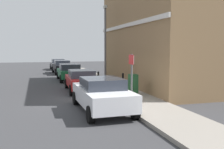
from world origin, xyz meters
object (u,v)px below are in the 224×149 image
street_sign (132,71)px  bollard_far_kerb (98,79)px  car_black (62,67)px  lamppost (105,40)px  car_green (69,72)px  car_red (81,80)px  utility_cabinet (133,86)px  bollard_near_cabinet (123,81)px  car_white (102,94)px  car_grey (58,64)px

street_sign → bollard_far_kerb: bearing=92.2°
car_black → lamppost: (2.39, -9.17, 2.56)m
car_green → car_black: (-0.02, 6.29, 0.01)m
car_red → street_sign: street_sign is taller
car_black → street_sign: bearing=-176.4°
utility_cabinet → bollard_near_cabinet: (0.10, 2.02, 0.02)m
bollard_near_cabinet → lamppost: size_ratio=0.18×
bollard_far_kerb → car_green: bearing=103.6°
car_red → lamppost: lamppost is taller
car_white → bollard_near_cabinet: bearing=-29.9°
street_sign → utility_cabinet: bearing=67.2°
car_black → car_red: bearing=179.0°
car_red → bollard_far_kerb: (1.22, 0.52, -0.01)m
utility_cabinet → car_grey: bearing=96.5°
utility_cabinet → lamppost: bearing=90.0°
car_black → street_sign: size_ratio=1.93×
bollard_near_cabinet → utility_cabinet: bearing=-92.8°
car_green → street_sign: street_sign is taller
utility_cabinet → bollard_near_cabinet: bearing=87.2°
bollard_far_kerb → lamppost: bearing=64.5°
car_green → street_sign: size_ratio=1.75×
lamppost → car_grey: bearing=99.1°
bollard_near_cabinet → street_sign: size_ratio=0.45×
street_sign → car_white: bearing=-166.7°
car_red → bollard_near_cabinet: size_ratio=3.97×
car_green → lamppost: (2.37, -2.87, 2.57)m
utility_cabinet → bollard_near_cabinet: size_ratio=1.11×
lamppost → utility_cabinet: bearing=-90.0°
car_green → utility_cabinet: size_ratio=3.50×
car_green → bollard_near_cabinet: size_ratio=3.87×
lamppost → car_white: bearing=-105.9°
car_red → utility_cabinet: bearing=-141.3°
car_white → bollard_near_cabinet: size_ratio=4.24×
utility_cabinet → lamppost: (0.00, 5.89, 2.62)m
car_green → bollard_far_kerb: bearing=-166.3°
car_white → car_green: size_ratio=1.09×
car_white → bollard_near_cabinet: car_white is taller
bollard_near_cabinet → bollard_far_kerb: (-1.21, 1.53, 0.00)m
bollard_far_kerb → lamppost: lamppost is taller
car_red → bollard_near_cabinet: (2.42, -1.01, -0.01)m
car_red → street_sign: size_ratio=1.80×
car_white → bollard_far_kerb: car_white is taller
car_green → bollard_far_kerb: 5.35m
car_white → car_red: (0.05, 5.51, -0.04)m
car_white → lamppost: 9.05m
car_red → street_sign: bearing=-163.2°
car_white → car_grey: (0.02, 23.01, -0.05)m
bollard_far_kerb → car_black: bearing=96.3°
car_white → car_red: car_white is taller
car_red → bollard_far_kerb: 1.32m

